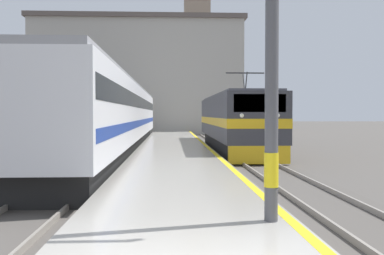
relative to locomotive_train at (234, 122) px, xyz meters
name	(u,v)px	position (x,y,z in m)	size (l,w,h in m)	color
ground_plane	(173,143)	(-3.71, 7.74, -1.80)	(200.00, 200.00, 0.00)	#514C47
platform	(174,145)	(-3.71, 2.74, -1.58)	(4.06, 140.00, 0.44)	#ADA89E
rail_track_near	(228,148)	(0.00, 2.74, -1.77)	(2.83, 140.00, 0.16)	#514C47
rail_track_far	(123,148)	(-7.10, 2.74, -1.77)	(2.84, 140.00, 0.16)	#514C47
locomotive_train	(234,122)	(0.00, 0.00, 0.00)	(2.92, 15.83, 4.48)	black
passenger_train	(118,116)	(-7.10, 0.12, 0.38)	(2.92, 34.85, 4.05)	black
clock_tower	(197,28)	(-0.30, 33.36, 12.03)	(4.25, 4.25, 26.18)	gray
station_building	(138,76)	(-7.54, 24.21, 4.80)	(23.88, 6.95, 13.14)	#A8A399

